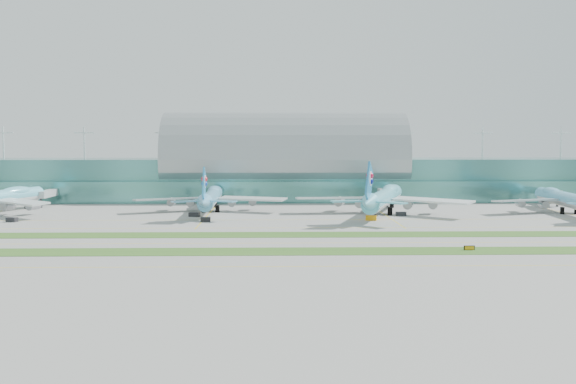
{
  "coord_description": "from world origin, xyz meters",
  "views": [
    {
      "loc": [
        -5.41,
        -192.33,
        28.35
      ],
      "look_at": [
        0.0,
        55.0,
        9.0
      ],
      "focal_mm": 40.0,
      "sensor_mm": 36.0,
      "label": 1
    }
  ],
  "objects_px": {
    "terminal": "(285,170)",
    "airliner_b": "(211,197)",
    "taxiway_sign_east": "(469,248)",
    "airliner_d": "(566,198)",
    "airliner_c": "(384,197)"
  },
  "relations": [
    {
      "from": "airliner_d",
      "to": "taxiway_sign_east",
      "type": "xyz_separation_m",
      "value": [
        -65.3,
        -86.92,
        -5.28
      ]
    },
    {
      "from": "airliner_d",
      "to": "taxiway_sign_east",
      "type": "height_order",
      "value": "airliner_d"
    },
    {
      "from": "airliner_b",
      "to": "airliner_d",
      "type": "xyz_separation_m",
      "value": [
        142.32,
        -9.69,
        -0.12
      ]
    },
    {
      "from": "airliner_b",
      "to": "terminal",
      "type": "bearing_deg",
      "value": 61.11
    },
    {
      "from": "terminal",
      "to": "airliner_c",
      "type": "bearing_deg",
      "value": -61.49
    },
    {
      "from": "terminal",
      "to": "airliner_d",
      "type": "bearing_deg",
      "value": -31.78
    },
    {
      "from": "terminal",
      "to": "airliner_c",
      "type": "relative_size",
      "value": 4.4
    },
    {
      "from": "airliner_b",
      "to": "taxiway_sign_east",
      "type": "relative_size",
      "value": 24.54
    },
    {
      "from": "terminal",
      "to": "airliner_c",
      "type": "xyz_separation_m",
      "value": [
        37.94,
        -69.85,
        -7.49
      ]
    },
    {
      "from": "terminal",
      "to": "airliner_b",
      "type": "relative_size",
      "value": 4.81
    },
    {
      "from": "airliner_d",
      "to": "taxiway_sign_east",
      "type": "relative_size",
      "value": 24.08
    },
    {
      "from": "airliner_b",
      "to": "taxiway_sign_east",
      "type": "height_order",
      "value": "airliner_b"
    },
    {
      "from": "terminal",
      "to": "taxiway_sign_east",
      "type": "bearing_deg",
      "value": -73.61
    },
    {
      "from": "airliner_d",
      "to": "airliner_c",
      "type": "bearing_deg",
      "value": -175.43
    },
    {
      "from": "terminal",
      "to": "airliner_b",
      "type": "bearing_deg",
      "value": -117.81
    }
  ]
}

